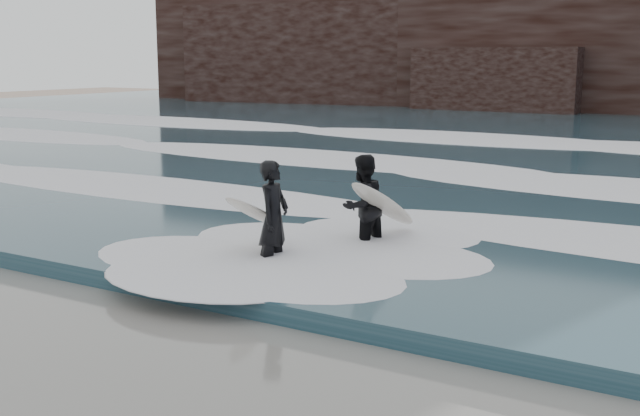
{
  "coord_description": "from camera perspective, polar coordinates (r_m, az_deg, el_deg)",
  "views": [
    {
      "loc": [
        8.1,
        -5.4,
        3.55
      ],
      "look_at": [
        1.18,
        6.0,
        1.0
      ],
      "focal_mm": 45.0,
      "sensor_mm": 36.0,
      "label": 1
    }
  ],
  "objects": [
    {
      "name": "surfer_left",
      "position": [
        13.06,
        -3.48,
        -0.68
      ],
      "size": [
        1.01,
        1.76,
        1.89
      ],
      "color": "black",
      "rests_on": "ground"
    },
    {
      "name": "surfer_right",
      "position": [
        14.18,
        3.23,
        0.15
      ],
      "size": [
        1.19,
        2.13,
        1.84
      ],
      "color": "black",
      "rests_on": "ground"
    },
    {
      "name": "foam_mid",
      "position": [
        23.1,
        10.46,
        2.85
      ],
      "size": [
        60.0,
        4.0,
        0.24
      ],
      "primitive_type": "ellipsoid",
      "color": "white",
      "rests_on": "sea"
    },
    {
      "name": "sea",
      "position": [
        35.5,
        18.01,
        4.79
      ],
      "size": [
        90.0,
        52.0,
        0.3
      ],
      "primitive_type": "cube",
      "color": "#213E4A",
      "rests_on": "ground"
    },
    {
      "name": "foam_near",
      "position": [
        16.82,
        1.88,
        0.02
      ],
      "size": [
        60.0,
        3.2,
        0.2
      ],
      "primitive_type": "ellipsoid",
      "color": "white",
      "rests_on": "sea"
    },
    {
      "name": "foam_far",
      "position": [
        31.61,
        16.34,
        4.75
      ],
      "size": [
        60.0,
        4.8,
        0.3
      ],
      "primitive_type": "ellipsoid",
      "color": "white",
      "rests_on": "sea"
    }
  ]
}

